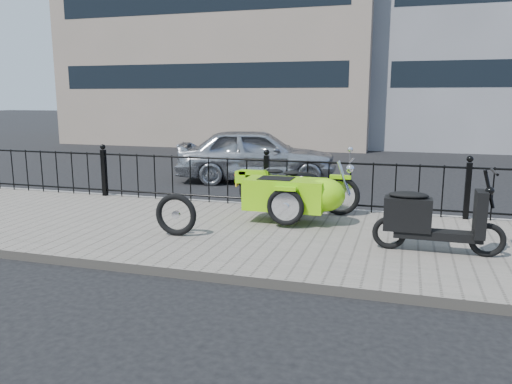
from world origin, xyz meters
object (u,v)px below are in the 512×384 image
(scooter, at_px, (429,220))
(sedan_car, at_px, (257,155))
(spare_tire, at_px, (176,215))
(motorcycle_sidecar, at_px, (297,193))

(scooter, distance_m, sedan_car, 6.76)
(scooter, height_order, spare_tire, scooter)
(scooter, bearing_deg, motorcycle_sidecar, 150.13)
(scooter, relative_size, spare_tire, 2.63)
(spare_tire, height_order, sedan_car, sedan_car)
(scooter, distance_m, spare_tire, 3.55)
(motorcycle_sidecar, xyz_separation_m, sedan_car, (-2.00, 4.29, 0.10))
(sedan_car, bearing_deg, spare_tire, 170.21)
(spare_tire, bearing_deg, motorcycle_sidecar, 42.54)
(scooter, xyz_separation_m, sedan_car, (-4.01, 5.45, 0.13))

